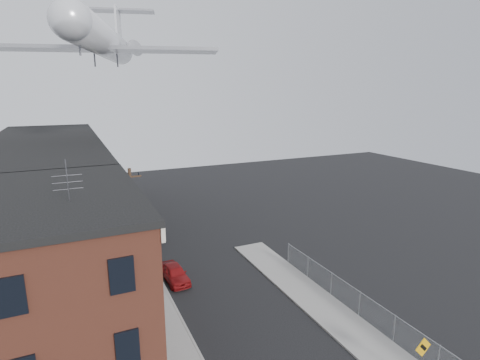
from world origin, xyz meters
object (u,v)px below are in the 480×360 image
at_px(warning_sign, 422,353).
at_px(airplane, 104,41).
at_px(street_tree, 121,202).
at_px(car_near, 175,273).
at_px(car_far, 136,220).
at_px(car_mid, 153,232).
at_px(utility_pole, 133,220).

xyz_separation_m(warning_sign, airplane, (-11.23, 30.08, 17.94)).
bearing_deg(warning_sign, street_tree, 110.58).
xyz_separation_m(warning_sign, street_tree, (-10.87, 28.95, 1.57)).
xyz_separation_m(car_near, car_far, (-0.58, 14.60, -0.04)).
distance_m(street_tree, airplane, 16.42).
bearing_deg(warning_sign, car_far, 106.68).
xyz_separation_m(warning_sign, car_far, (-9.20, 30.70, -1.24)).
distance_m(car_far, airplane, 19.30).
distance_m(warning_sign, car_mid, 27.49).
xyz_separation_m(utility_pole, car_near, (2.58, -2.92, -3.99)).
bearing_deg(car_near, warning_sign, -65.52).
height_order(street_tree, car_far, street_tree).
bearing_deg(car_mid, street_tree, 133.37).
bearing_deg(street_tree, airplane, 107.55).
relative_size(warning_sign, car_far, 0.63).
relative_size(utility_pole, airplane, 0.35).
height_order(street_tree, airplane, airplane).
bearing_deg(car_far, street_tree, -136.72).
xyz_separation_m(car_far, airplane, (-2.03, -0.62, 19.18)).
bearing_deg(airplane, street_tree, -72.45).
height_order(car_mid, car_far, car_far).
height_order(utility_pole, car_near, utility_pole).
height_order(utility_pole, airplane, airplane).
relative_size(car_mid, car_far, 0.87).
distance_m(utility_pole, airplane, 18.75).
bearing_deg(car_mid, utility_pole, -113.18).
distance_m(street_tree, car_far, 3.71).
bearing_deg(utility_pole, airplane, 90.16).
height_order(street_tree, car_near, street_tree).
bearing_deg(airplane, car_far, 17.10).
bearing_deg(car_near, car_far, 88.59).
distance_m(warning_sign, street_tree, 30.96).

